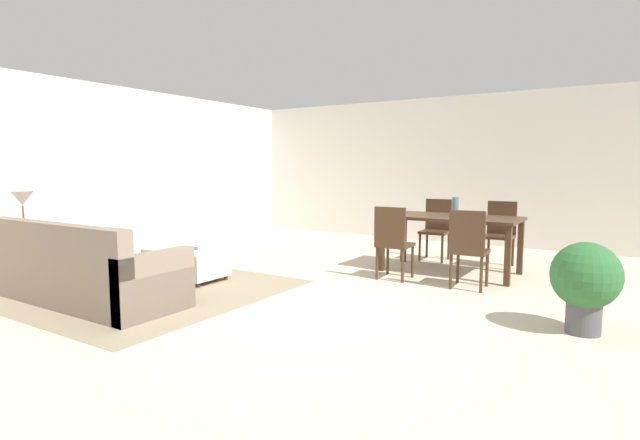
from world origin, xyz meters
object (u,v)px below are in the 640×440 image
object	(u,v)px
couch	(84,274)
vase_centerpiece	(455,207)
book_on_ottoman	(184,249)
side_table	(25,244)
potted_plant	(586,280)
dining_chair_near_right	(468,245)
ottoman_table	(184,262)
dining_table	(450,223)
dining_chair_far_left	(436,226)
dining_chair_far_right	(500,230)
table_lamp	(22,200)
dining_chair_near_left	(393,239)

from	to	relation	value
couch	vase_centerpiece	world-z (taller)	vase_centerpiece
book_on_ottoman	side_table	bearing A→B (deg)	-145.12
couch	vase_centerpiece	size ratio (longest dim) A/B	9.05
side_table	potted_plant	distance (m)	6.13
couch	potted_plant	xyz separation A→B (m)	(4.49, 1.69, 0.16)
side_table	dining_chair_near_right	bearing A→B (deg)	28.45
ottoman_table	dining_table	distance (m)	3.50
dining_table	vase_centerpiece	world-z (taller)	vase_centerpiece
dining_chair_far_left	potted_plant	bearing A→B (deg)	-49.76
vase_centerpiece	dining_table	bearing A→B (deg)	-143.24
dining_chair_far_right	vase_centerpiece	distance (m)	0.96
potted_plant	couch	bearing A→B (deg)	-159.36
ottoman_table	side_table	world-z (taller)	side_table
ottoman_table	book_on_ottoman	distance (m)	0.20
side_table	book_on_ottoman	xyz separation A→B (m)	(1.58, 1.10, -0.07)
ottoman_table	side_table	bearing A→B (deg)	-142.58
table_lamp	dining_chair_near_left	xyz separation A→B (m)	(3.74, 2.51, -0.48)
vase_centerpiece	dining_chair_far_right	bearing A→B (deg)	62.66
ottoman_table	book_on_ottoman	world-z (taller)	book_on_ottoman
dining_chair_far_right	book_on_ottoman	distance (m)	4.34
dining_table	dining_chair_near_right	bearing A→B (deg)	-59.51
couch	dining_chair_far_right	world-z (taller)	dining_chair_far_right
dining_chair_far_right	side_table	bearing A→B (deg)	-138.34
side_table	potted_plant	size ratio (longest dim) A/B	0.76
dining_chair_near_right	vase_centerpiece	size ratio (longest dim) A/B	3.67
dining_table	vase_centerpiece	size ratio (longest dim) A/B	7.01
table_lamp	vase_centerpiece	world-z (taller)	table_lamp
dining_chair_near_left	potted_plant	distance (m)	2.40
dining_chair_far_left	couch	bearing A→B (deg)	-118.12
dining_table	dining_chair_near_left	distance (m)	0.94
dining_chair_far_left	dining_chair_far_right	world-z (taller)	same
couch	book_on_ottoman	world-z (taller)	couch
dining_table	book_on_ottoman	distance (m)	3.45
vase_centerpiece	book_on_ottoman	xyz separation A→B (m)	(-2.68, -2.26, -0.49)
book_on_ottoman	potted_plant	xyz separation A→B (m)	(4.35, 0.44, 0.06)
vase_centerpiece	potted_plant	xyz separation A→B (m)	(1.68, -1.81, -0.42)
dining_table	dining_chair_far_left	bearing A→B (deg)	119.93
dining_chair_near_right	book_on_ottoman	world-z (taller)	dining_chair_near_right
table_lamp	vase_centerpiece	bearing A→B (deg)	38.28
dining_table	dining_chair_far_left	xyz separation A→B (m)	(-0.47, 0.82, -0.15)
couch	side_table	xyz separation A→B (m)	(-1.44, 0.15, 0.17)
table_lamp	dining_chair_far_left	size ratio (longest dim) A/B	0.57
dining_chair_far_left	dining_chair_near_right	bearing A→B (deg)	-59.80
dining_table	side_table	bearing A→B (deg)	-141.70
dining_chair_far_left	vase_centerpiece	xyz separation A→B (m)	(0.52, -0.78, 0.37)
ottoman_table	book_on_ottoman	bearing A→B (deg)	-33.62
dining_chair_near_right	potted_plant	distance (m)	1.60
dining_chair_near_left	dining_chair_far_left	distance (m)	1.63
couch	book_on_ottoman	bearing A→B (deg)	83.81
couch	potted_plant	size ratio (longest dim) A/B	2.91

